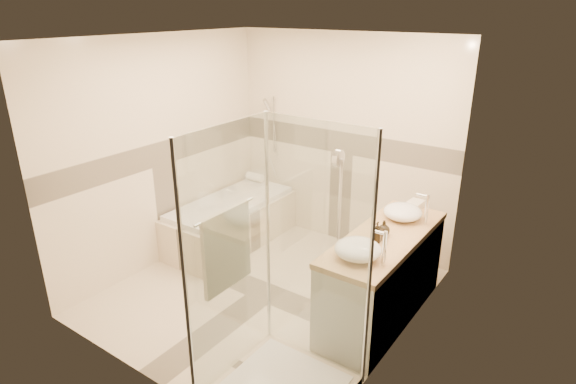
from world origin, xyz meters
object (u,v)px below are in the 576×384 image
Objects in this scene: bathtub at (232,220)px; amenity_bottle_a at (377,232)px; shower_enclosure at (274,329)px; vessel_sink_near at (403,212)px; amenity_bottle_b at (384,228)px; vanity at (382,277)px; vessel_sink_far at (358,249)px.

bathtub is 2.28m from amenity_bottle_a.
vessel_sink_near is at bearing 80.83° from shower_enclosure.
vanity is at bearing 21.25° from amenity_bottle_b.
vanity is (2.15, -0.35, 0.12)m from bathtub.
amenity_bottle_a is (-0.02, -0.15, 0.51)m from vanity.
vessel_sink_near is at bearing 92.73° from vanity.
vessel_sink_near is at bearing 1.84° from bathtub.
amenity_bottle_a is 1.28× the size of amenity_bottle_b.
amenity_bottle_a is (0.27, 1.12, 0.43)m from shower_enclosure.
vessel_sink_far reaches higher than vessel_sink_near.
vessel_sink_near is 0.96× the size of vessel_sink_far.
vessel_sink_near reaches higher than bathtub.
shower_enclosure is (-0.29, -1.27, 0.08)m from vanity.
vessel_sink_near is 0.92m from vessel_sink_far.
bathtub is 2.18m from vanity.
bathtub is 2.38m from vessel_sink_far.
vanity is 11.60× the size of amenity_bottle_b.
vessel_sink_far is (-0.02, -0.50, 0.50)m from vanity.
vessel_sink_far reaches higher than amenity_bottle_b.
amenity_bottle_a reaches higher than vanity.
vanity is 0.65m from vessel_sink_near.
bathtub is at bearing 170.47° from amenity_bottle_b.
vessel_sink_near is (0.27, 1.69, 0.42)m from shower_enclosure.
vessel_sink_far reaches higher than vanity.
amenity_bottle_a reaches higher than bathtub.
amenity_bottle_b is (2.13, -0.36, 0.61)m from bathtub.
amenity_bottle_b is (0.00, -0.43, -0.00)m from vessel_sink_near.
vessel_sink_far is at bearing -90.00° from amenity_bottle_a.
vessel_sink_near is 0.57m from amenity_bottle_a.
bathtub is at bearing 166.82° from amenity_bottle_a.
vessel_sink_far is (2.13, -0.85, 0.62)m from bathtub.
shower_enclosure reaches higher than amenity_bottle_b.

